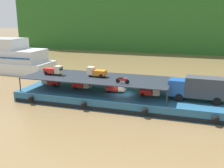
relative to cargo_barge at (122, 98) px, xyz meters
The scene contains 12 objects.
ground_plane 0.75m from the cargo_barge, 90.00° to the left, with size 400.00×400.00×0.00m, color brown.
cargo_barge is the anchor object (origin of this frame).
covered_lorry 10.25m from the cargo_barge, ahead, with size 7.90×2.44×3.10m.
cargo_rack 4.65m from the cargo_barge, behind, with size 20.66×7.37×2.00m.
mini_truck_lower_stern 11.75m from the cargo_barge, behind, with size 2.78×1.27×1.38m.
mini_truck_lower_aft 6.43m from the cargo_barge, behind, with size 2.76×1.23×1.38m.
mini_truck_lower_mid 1.76m from the cargo_barge, 166.19° to the left, with size 2.74×1.20×1.38m.
mini_truck_lower_fore 4.19m from the cargo_barge, ahead, with size 2.75×1.22×1.38m.
mini_truck_upper_stern 11.00m from the cargo_barge, behind, with size 2.78×1.28×1.38m.
mini_truck_upper_mid 5.29m from the cargo_barge, behind, with size 2.77×1.25×1.38m.
motorcycle_upper_port 3.90m from the cargo_barge, 74.99° to the right, with size 1.89×0.55×0.87m.
passenger_ferry_upstream 34.55m from the cargo_barge, 156.98° to the left, with size 22.95×7.49×7.30m.
Camera 1 is at (9.21, -33.23, 11.82)m, focal length 41.45 mm.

